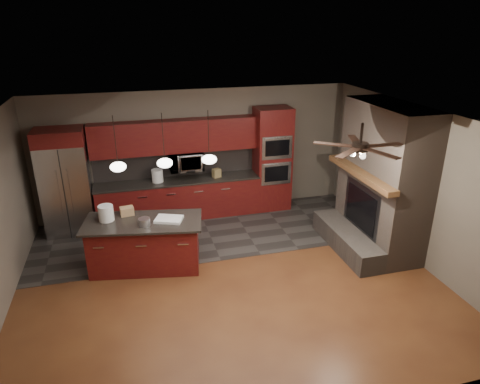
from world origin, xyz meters
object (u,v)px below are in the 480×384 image
object	(u,v)px
paint_tray	(169,219)
counter_bucket	(157,176)
kitchen_island	(145,244)
counter_box	(216,173)
microwave	(186,161)
refrigerator	(66,182)
white_bucket	(106,213)
cardboard_box	(127,211)
paint_can	(144,222)
oven_tower	(272,159)

from	to	relation	value
paint_tray	counter_bucket	xyz separation A→B (m)	(-0.01, 2.04, 0.10)
kitchen_island	counter_box	world-z (taller)	counter_box
counter_box	microwave	bearing A→B (deg)	150.85
microwave	refrigerator	world-z (taller)	refrigerator
white_bucket	cardboard_box	bearing A→B (deg)	21.51
cardboard_box	microwave	bearing A→B (deg)	44.34
paint_can	paint_tray	bearing A→B (deg)	12.44
oven_tower	refrigerator	size ratio (longest dim) A/B	1.08
kitchen_island	cardboard_box	xyz separation A→B (m)	(-0.25, 0.33, 0.53)
refrigerator	cardboard_box	distance (m)	1.93
refrigerator	paint_tray	world-z (taller)	refrigerator
refrigerator	oven_tower	bearing A→B (deg)	0.95
microwave	kitchen_island	xyz separation A→B (m)	(-1.07, -2.00, -0.83)
refrigerator	cardboard_box	size ratio (longest dim) A/B	9.44
refrigerator	kitchen_island	distance (m)	2.43
microwave	paint_can	bearing A→B (deg)	-115.68
refrigerator	paint_tray	xyz separation A→B (m)	(1.86, -1.96, -0.16)
refrigerator	cardboard_box	world-z (taller)	refrigerator
cardboard_box	oven_tower	bearing A→B (deg)	18.76
kitchen_island	cardboard_box	bearing A→B (deg)	137.61
oven_tower	paint_can	bearing A→B (deg)	-144.93
oven_tower	counter_bucket	world-z (taller)	oven_tower
oven_tower	paint_can	world-z (taller)	oven_tower
oven_tower	counter_box	bearing A→B (deg)	-178.15
paint_can	cardboard_box	xyz separation A→B (m)	(-0.27, 0.52, 0.01)
oven_tower	white_bucket	size ratio (longest dim) A/B	8.56
paint_tray	counter_box	distance (m)	2.36
cardboard_box	paint_tray	bearing A→B (deg)	-38.59
counter_bucket	counter_box	bearing A→B (deg)	-2.21
kitchen_island	cardboard_box	size ratio (longest dim) A/B	9.27
paint_can	counter_box	xyz separation A→B (m)	(1.70, 2.08, 0.01)
cardboard_box	counter_bucket	world-z (taller)	counter_bucket
white_bucket	paint_can	size ratio (longest dim) A/B	1.39
oven_tower	counter_box	size ratio (longest dim) A/B	12.44
kitchen_island	counter_bucket	xyz separation A→B (m)	(0.43, 1.95, 0.57)
oven_tower	microwave	distance (m)	1.98
paint_tray	counter_box	size ratio (longest dim) A/B	2.39
white_bucket	microwave	bearing A→B (deg)	47.16
microwave	paint_tray	xyz separation A→B (m)	(-0.63, -2.09, -0.36)
microwave	counter_bucket	bearing A→B (deg)	-175.53
microwave	refrigerator	bearing A→B (deg)	-176.98
white_bucket	cardboard_box	xyz separation A→B (m)	(0.35, 0.14, -0.06)
microwave	cardboard_box	world-z (taller)	microwave
kitchen_island	cardboard_box	world-z (taller)	cardboard_box
paint_tray	counter_bucket	size ratio (longest dim) A/B	1.65
paint_tray	microwave	bearing A→B (deg)	95.18
white_bucket	paint_can	distance (m)	0.73
oven_tower	counter_box	world-z (taller)	oven_tower
kitchen_island	paint_can	xyz separation A→B (m)	(0.02, -0.18, 0.52)
white_bucket	paint_can	world-z (taller)	white_bucket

